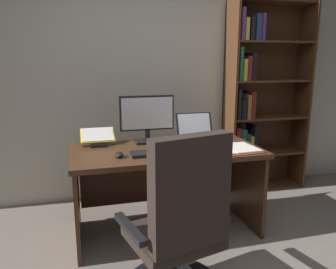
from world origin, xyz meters
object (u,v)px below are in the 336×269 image
at_px(office_chair, 180,233).
at_px(notepad, 189,145).
at_px(laptop, 198,134).
at_px(computer_mouse, 119,155).
at_px(desk, 164,169).
at_px(open_binder, 227,150).
at_px(bookshelf, 257,102).
at_px(pen, 192,144).
at_px(monitor, 147,119).
at_px(keyboard, 158,153).
at_px(reading_stand_with_book, 98,137).

height_order(office_chair, notepad, office_chair).
bearing_deg(laptop, computer_mouse, -152.38).
bearing_deg(desk, office_chair, -98.61).
bearing_deg(office_chair, open_binder, 34.00).
xyz_separation_m(bookshelf, open_binder, (-0.78, -0.91, -0.25)).
bearing_deg(pen, monitor, 147.38).
bearing_deg(pen, office_chair, -112.88).
bearing_deg(keyboard, laptop, 40.51).
distance_m(office_chair, keyboard, 0.76).
relative_size(open_binder, pen, 3.63).
xyz_separation_m(notepad, pen, (0.02, 0.00, 0.01)).
xyz_separation_m(monitor, reading_stand_with_book, (-0.43, 0.06, -0.15)).
bearing_deg(laptop, pen, -121.47).
height_order(bookshelf, monitor, bookshelf).
distance_m(bookshelf, laptop, 1.00).
distance_m(reading_stand_with_book, pen, 0.81).
relative_size(laptop, reading_stand_with_book, 1.18).
bearing_deg(keyboard, computer_mouse, 180.00).
relative_size(notepad, pen, 1.50).
relative_size(bookshelf, computer_mouse, 19.76).
height_order(keyboard, open_binder, same).
height_order(bookshelf, keyboard, bookshelf).
xyz_separation_m(laptop, computer_mouse, (-0.77, -0.41, -0.03)).
bearing_deg(laptop, keyboard, -139.49).
distance_m(keyboard, reading_stand_with_book, 0.63).
distance_m(office_chair, monitor, 1.20).
bearing_deg(keyboard, open_binder, -5.13).
distance_m(bookshelf, keyboard, 1.61).
height_order(laptop, open_binder, laptop).
distance_m(keyboard, computer_mouse, 0.30).
distance_m(desk, laptop, 0.48).
xyz_separation_m(monitor, keyboard, (0.00, -0.40, -0.20)).
xyz_separation_m(bookshelf, monitor, (-1.34, -0.46, -0.05)).
bearing_deg(pen, notepad, 180.00).
relative_size(laptop, computer_mouse, 3.36).
height_order(desk, reading_stand_with_book, reading_stand_with_book).
distance_m(desk, notepad, 0.30).
bearing_deg(desk, open_binder, -31.27).
distance_m(bookshelf, pen, 1.23).
bearing_deg(pen, open_binder, -46.74).
height_order(monitor, computer_mouse, monitor).
bearing_deg(desk, monitor, 121.32).
height_order(monitor, notepad, monitor).
bearing_deg(bookshelf, open_binder, -130.56).
distance_m(keyboard, notepad, 0.37).
bearing_deg(office_chair, bookshelf, 35.10).
bearing_deg(open_binder, bookshelf, 46.66).
bearing_deg(office_chair, reading_stand_with_book, 95.37).
distance_m(computer_mouse, reading_stand_with_book, 0.48).
bearing_deg(notepad, office_chair, -111.77).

